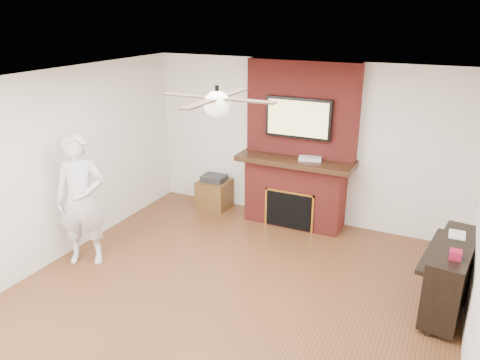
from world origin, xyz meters
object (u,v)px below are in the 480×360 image
at_px(person, 81,200).
at_px(piano, 450,275).
at_px(side_table, 214,193).
at_px(fireplace, 297,162).

distance_m(person, piano, 4.52).
distance_m(side_table, piano, 3.99).
bearing_deg(fireplace, person, -131.35).
xyz_separation_m(fireplace, side_table, (-1.42, -0.07, -0.73)).
distance_m(fireplace, person, 3.18).
relative_size(fireplace, piano, 1.95).
distance_m(fireplace, piano, 2.79).
xyz_separation_m(side_table, piano, (3.72, -1.41, 0.17)).
relative_size(side_table, piano, 0.45).
bearing_deg(piano, fireplace, 154.54).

